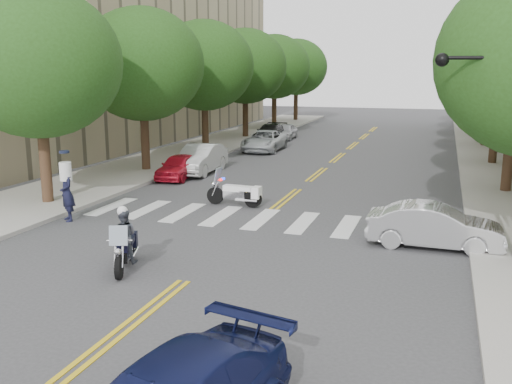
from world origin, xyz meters
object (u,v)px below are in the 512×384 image
at_px(motorcycle_parked, 239,193).
at_px(motorcycle_police, 124,240).
at_px(officer_standing, 67,193).
at_px(convertible, 435,226).

bearing_deg(motorcycle_parked, motorcycle_police, 179.35).
relative_size(motorcycle_police, officer_standing, 1.02).
distance_m(motorcycle_police, motorcycle_parked, 7.77).
xyz_separation_m(motorcycle_police, motorcycle_parked, (0.49, 7.75, -0.26)).
xyz_separation_m(motorcycle_parked, officer_standing, (-5.03, -4.00, 0.50)).
xyz_separation_m(officer_standing, convertible, (12.49, 0.82, -0.36)).
xyz_separation_m(motorcycle_police, convertible, (7.95, 4.56, -0.12)).
distance_m(motorcycle_parked, officer_standing, 6.45).
bearing_deg(convertible, motorcycle_police, 120.49).
height_order(motorcycle_police, motorcycle_parked, motorcycle_police).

